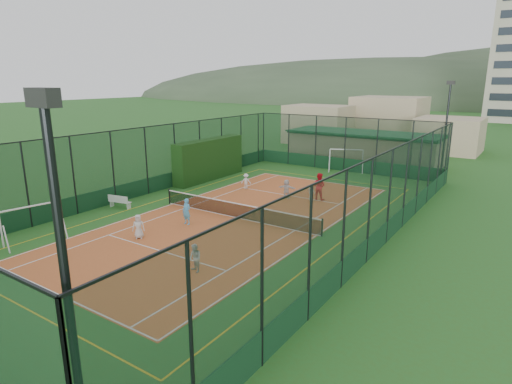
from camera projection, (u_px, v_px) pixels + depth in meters
ground at (237, 218)px, 26.59m from camera, size 300.00×300.00×0.00m
court_slab at (237, 218)px, 26.59m from camera, size 11.17×23.97×0.01m
tennis_net at (237, 210)px, 26.46m from camera, size 11.67×0.12×1.06m
perimeter_fence at (236, 179)px, 25.95m from camera, size 18.12×34.12×5.00m
floodlight_se at (71, 327)px, 7.58m from camera, size 0.60×0.26×8.25m
floodlight_ne at (445, 134)px, 34.25m from camera, size 0.60×0.26×8.25m
clubhouse at (363, 147)px, 43.86m from camera, size 15.20×7.20×3.15m
distant_hills at (494, 104)px, 147.10m from camera, size 200.00×60.00×24.00m
hedge_left at (209, 159)px, 36.53m from camera, size 1.18×7.85×3.43m
white_bench at (120, 201)px, 28.59m from camera, size 1.67×0.74×0.91m
futsal_goal_near at (31, 224)px, 22.62m from camera, size 3.05×1.42×1.90m
futsal_goal_far at (346, 160)px, 40.01m from camera, size 3.23×2.01×2.01m
child_near_left at (138, 226)px, 23.04m from camera, size 0.77×0.74×1.33m
child_near_mid at (187, 212)px, 25.24m from camera, size 0.58×0.39×1.57m
child_near_right at (195, 258)px, 18.99m from camera, size 0.76×0.68×1.31m
child_far_left at (246, 181)px, 33.47m from camera, size 0.90×0.71×1.22m
child_far_right at (311, 192)px, 30.22m from camera, size 0.76×0.53×1.20m
child_far_back at (287, 189)px, 30.82m from camera, size 1.34×0.65×1.39m
coach at (319, 186)px, 30.39m from camera, size 0.96×0.76×1.94m
tennis_balls at (239, 209)px, 28.28m from camera, size 4.41×1.58×0.07m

